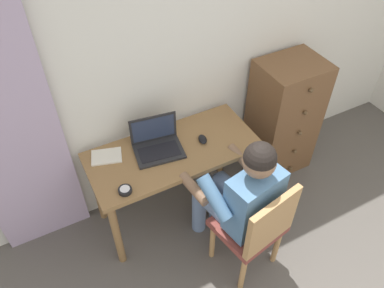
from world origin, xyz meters
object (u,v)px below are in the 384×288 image
(person_seated, at_px, (240,193))
(desk, at_px, (174,160))
(laptop, at_px, (157,144))
(notebook_pad, at_px, (107,156))
(computer_mouse, at_px, (203,139))
(desk_clock, at_px, (125,190))
(dresser, at_px, (283,118))
(chair, at_px, (256,227))

(person_seated, bearing_deg, desk, 114.09)
(laptop, distance_m, notebook_pad, 0.37)
(person_seated, distance_m, computer_mouse, 0.51)
(desk, xyz_separation_m, desk_clock, (-0.44, -0.20, 0.13))
(desk_clock, bearing_deg, desk, 24.58)
(dresser, height_order, person_seated, person_seated)
(person_seated, distance_m, desk_clock, 0.75)
(laptop, bearing_deg, computer_mouse, -13.63)
(desk, bearing_deg, dresser, 4.45)
(dresser, distance_m, computer_mouse, 0.88)
(desk, bearing_deg, computer_mouse, -3.57)
(chair, distance_m, desk_clock, 0.90)
(desk, relative_size, person_seated, 1.04)
(laptop, xyz_separation_m, notebook_pad, (-0.35, 0.09, -0.05))
(computer_mouse, bearing_deg, desk, -169.53)
(desk, height_order, desk_clock, desk_clock)
(laptop, distance_m, desk_clock, 0.44)
(desk, bearing_deg, desk_clock, -155.42)
(desk, height_order, dresser, dresser)
(person_seated, xyz_separation_m, desk_clock, (-0.68, 0.32, 0.06))
(laptop, bearing_deg, desk_clock, -142.33)
(desk_clock, bearing_deg, person_seated, -25.54)
(computer_mouse, bearing_deg, laptop, -179.58)
(desk, height_order, notebook_pad, notebook_pad)
(computer_mouse, bearing_deg, person_seated, -75.80)
(dresser, relative_size, desk_clock, 11.96)
(computer_mouse, bearing_deg, chair, -73.31)
(person_seated, relative_size, computer_mouse, 11.96)
(desk, height_order, laptop, laptop)
(chair, distance_m, notebook_pad, 1.14)
(chair, xyz_separation_m, laptop, (-0.36, 0.77, 0.28))
(laptop, height_order, notebook_pad, laptop)
(laptop, xyz_separation_m, desk_clock, (-0.35, -0.27, -0.04))
(chair, relative_size, computer_mouse, 8.78)
(computer_mouse, height_order, notebook_pad, computer_mouse)
(desk, height_order, person_seated, person_seated)
(person_seated, height_order, laptop, person_seated)
(person_seated, height_order, notebook_pad, person_seated)
(dresser, relative_size, chair, 1.23)
(notebook_pad, bearing_deg, computer_mouse, 3.14)
(dresser, relative_size, computer_mouse, 10.76)
(dresser, xyz_separation_m, person_seated, (-0.85, -0.61, 0.14))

